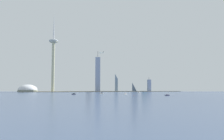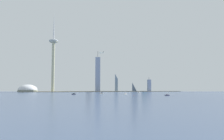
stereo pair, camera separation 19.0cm
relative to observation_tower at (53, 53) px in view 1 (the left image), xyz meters
The scene contains 20 objects.
ground_plane 564.13m from the observation_tower, 64.79° to the right, with size 6000.00×6000.00×0.00m, color #3F516F.
waterfront_pier 285.53m from the observation_tower, ahead, with size 713.02×68.08×2.07m, color slate.
observation_tower is the anchor object (origin of this frame).
stadium_dome 193.88m from the observation_tower, behind, with size 82.62×82.62×45.24m.
skyscraper_0 259.52m from the observation_tower, 23.46° to the left, with size 13.84×24.49×78.77m.
skyscraper_1 450.61m from the observation_tower, ahead, with size 22.02×20.50×83.63m.
skyscraper_2 316.36m from the observation_tower, ahead, with size 13.32×27.58×105.94m.
skyscraper_3 415.87m from the observation_tower, 14.65° to the left, with size 21.97×18.95×168.16m.
skyscraper_4 220.87m from the observation_tower, ahead, with size 22.39×13.21×188.60m.
skyscraper_5 397.18m from the observation_tower, ahead, with size 25.92×21.34×91.61m.
skyscraper_6 464.23m from the observation_tower, ahead, with size 15.51×18.46×74.93m.
skyscraper_7 218.51m from the observation_tower, 26.68° to the left, with size 25.96×20.06×98.32m.
boat_0 443.42m from the observation_tower, 49.68° to the right, with size 12.37×11.45×8.24m.
boat_1 569.65m from the observation_tower, 48.02° to the right, with size 13.74×7.68×10.11m.
boat_2 416.86m from the observation_tower, 22.14° to the right, with size 9.83×8.28×7.82m.
boat_3 372.17m from the observation_tower, 54.05° to the right, with size 13.88×10.61×4.82m.
boat_4 356.80m from the observation_tower, 70.62° to the right, with size 12.79×4.93×7.37m.
channel_buoy_0 325.08m from the observation_tower, 45.39° to the right, with size 1.93×1.93×2.19m, color #E54C19.
channel_buoy_1 505.02m from the observation_tower, 54.97° to the right, with size 1.02×1.02×2.29m, color #E54C19.
airplane 223.90m from the observation_tower, 20.79° to the right, with size 21.78×21.96×7.40m.
Camera 1 is at (-98.24, -482.08, 27.50)m, focal length 34.02 mm.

